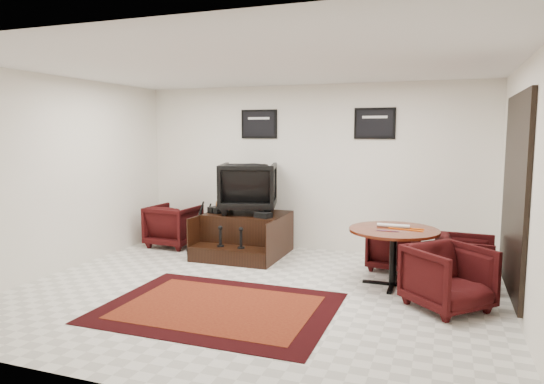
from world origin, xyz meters
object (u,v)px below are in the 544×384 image
at_px(table_chair_window, 465,259).
at_px(table_chair_corner, 448,275).
at_px(shine_podium, 245,235).
at_px(armchair_side, 174,223).
at_px(meeting_table, 394,236).
at_px(table_chair_back, 394,247).
at_px(shine_chair, 248,185).

bearing_deg(table_chair_window, table_chair_corner, 171.91).
xyz_separation_m(shine_podium, table_chair_corner, (3.15, -1.56, 0.09)).
distance_m(shine_podium, armchair_side, 1.43).
relative_size(meeting_table, table_chair_window, 1.58).
height_order(shine_podium, meeting_table, meeting_table).
bearing_deg(armchair_side, table_chair_corner, 162.98).
xyz_separation_m(armchair_side, table_chair_window, (4.78, -0.70, -0.04)).
distance_m(meeting_table, table_chair_corner, 0.99).
bearing_deg(meeting_table, table_chair_back, 95.14).
xyz_separation_m(meeting_table, table_chair_window, (0.89, 0.30, -0.30)).
distance_m(meeting_table, table_chair_back, 0.85).
height_order(table_chair_back, table_chair_window, table_chair_window).
distance_m(shine_podium, table_chair_window, 3.41).
height_order(meeting_table, table_chair_back, meeting_table).
distance_m(armchair_side, meeting_table, 4.03).
bearing_deg(meeting_table, shine_podium, 160.18).
height_order(shine_podium, table_chair_back, shine_podium).
height_order(shine_podium, table_chair_corner, table_chair_corner).
xyz_separation_m(shine_chair, meeting_table, (2.47, -1.03, -0.47)).
bearing_deg(shine_chair, meeting_table, 141.29).
height_order(meeting_table, table_chair_window, meeting_table).
bearing_deg(shine_chair, table_chair_corner, 135.58).
bearing_deg(table_chair_back, shine_podium, 7.09).
height_order(armchair_side, table_chair_window, armchair_side).
xyz_separation_m(armchair_side, meeting_table, (3.90, -1.00, 0.26)).
relative_size(shine_podium, table_chair_back, 2.03).
bearing_deg(meeting_table, shine_chair, 157.37).
distance_m(shine_chair, table_chair_window, 3.53).
bearing_deg(armchair_side, meeting_table, 168.63).
xyz_separation_m(armchair_side, table_chair_back, (3.83, -0.22, -0.07)).
relative_size(shine_chair, table_chair_window, 1.26).
relative_size(shine_chair, table_chair_corner, 1.15).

